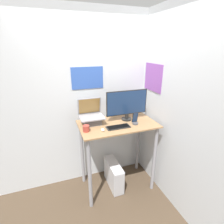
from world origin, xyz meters
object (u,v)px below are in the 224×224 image
at_px(laptop, 92,118).
at_px(monitor, 127,105).
at_px(keyboard, 118,127).
at_px(mouse, 103,130).
at_px(cell_phone, 135,121).
at_px(computer_tower, 114,174).

relative_size(laptop, monitor, 0.55).
relative_size(monitor, keyboard, 1.96).
height_order(laptop, mouse, laptop).
bearing_deg(monitor, mouse, -151.60).
bearing_deg(laptop, cell_phone, -21.46).
bearing_deg(laptop, monitor, -3.40).
bearing_deg(laptop, keyboard, -39.07).
height_order(cell_phone, computer_tower, cell_phone).
distance_m(keyboard, mouse, 0.22).
bearing_deg(mouse, monitor, 28.40).
bearing_deg(computer_tower, mouse, -142.33).
distance_m(monitor, cell_phone, 0.27).
xyz_separation_m(monitor, computer_tower, (-0.23, -0.07, -1.11)).
relative_size(monitor, computer_tower, 1.24).
bearing_deg(laptop, mouse, -73.99).
distance_m(laptop, cell_phone, 0.60).
height_order(laptop, computer_tower, laptop).
xyz_separation_m(monitor, cell_phone, (0.04, -0.19, -0.18)).
bearing_deg(laptop, computer_tower, -19.72).
bearing_deg(keyboard, monitor, 44.46).
xyz_separation_m(laptop, computer_tower, (0.29, -0.10, -0.96)).
bearing_deg(mouse, keyboard, 6.39).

